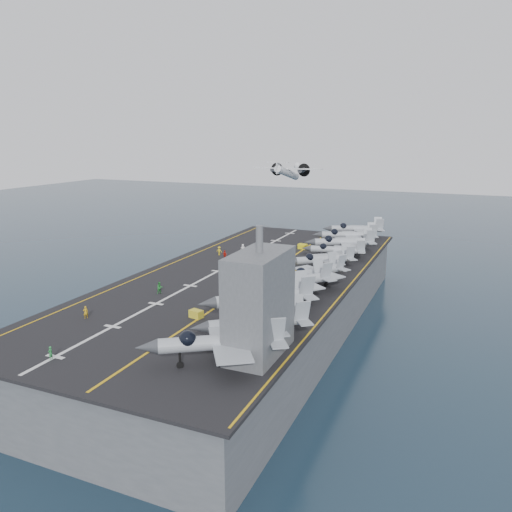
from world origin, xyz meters
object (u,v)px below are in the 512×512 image
at_px(island_superstructure, 259,292).
at_px(fighter_jet_0, 221,341).
at_px(tow_cart_a, 196,314).
at_px(transport_plane, 287,173).

distance_m(island_superstructure, fighter_jet_0, 6.90).
bearing_deg(tow_cart_a, fighter_jet_0, -49.72).
bearing_deg(transport_plane, island_superstructure, -72.19).
bearing_deg(island_superstructure, tow_cart_a, 149.76).
bearing_deg(fighter_jet_0, transport_plane, 105.35).
xyz_separation_m(fighter_jet_0, transport_plane, (-24.18, 88.08, 11.55)).
bearing_deg(fighter_jet_0, tow_cart_a, 130.28).
bearing_deg(tow_cart_a, island_superstructure, -30.24).
height_order(fighter_jet_0, transport_plane, transport_plane).
distance_m(island_superstructure, tow_cart_a, 16.10).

